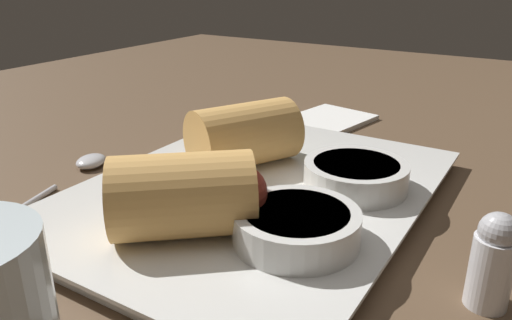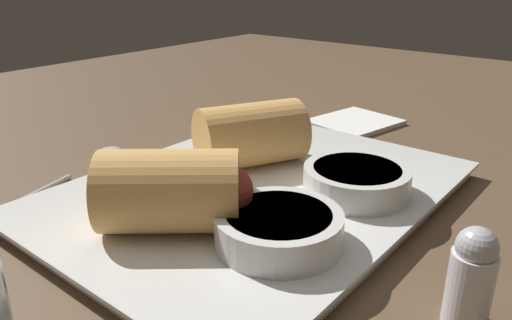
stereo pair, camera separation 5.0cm
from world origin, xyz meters
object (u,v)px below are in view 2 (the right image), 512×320
at_px(dipping_bowl_near, 356,180).
at_px(salt_shaker, 471,277).
at_px(serving_plate, 256,193).
at_px(dipping_bowl_far, 279,227).
at_px(napkin, 354,122).
at_px(spoon, 90,164).

distance_m(dipping_bowl_near, salt_shaker, 0.15).
distance_m(serving_plate, dipping_bowl_far, 0.10).
bearing_deg(dipping_bowl_near, napkin, -151.40).
relative_size(serving_plate, napkin, 3.00).
bearing_deg(spoon, napkin, 155.75).
bearing_deg(napkin, spoon, -24.25).
height_order(serving_plate, napkin, serving_plate).
distance_m(spoon, napkin, 0.33).
bearing_deg(salt_shaker, spoon, -90.14).
relative_size(dipping_bowl_far, napkin, 0.74).
xyz_separation_m(napkin, salt_shaker, (0.30, 0.23, 0.03)).
height_order(dipping_bowl_near, napkin, dipping_bowl_near).
bearing_deg(serving_plate, salt_shaker, 76.13).
distance_m(dipping_bowl_near, dipping_bowl_far, 0.10).
bearing_deg(dipping_bowl_far, napkin, -160.20).
height_order(spoon, napkin, spoon).
bearing_deg(salt_shaker, napkin, -142.05).
distance_m(dipping_bowl_far, spoon, 0.25).
height_order(serving_plate, spoon, serving_plate).
bearing_deg(napkin, salt_shaker, 37.95).
xyz_separation_m(dipping_bowl_far, napkin, (-0.31, -0.11, -0.02)).
relative_size(spoon, salt_shaker, 3.24).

